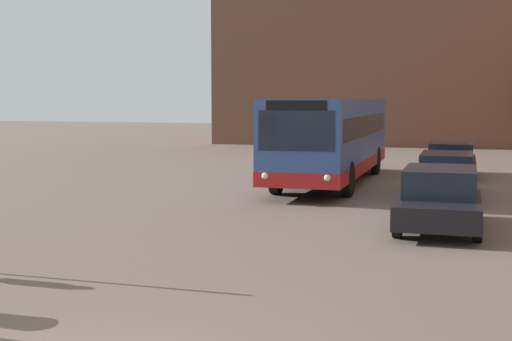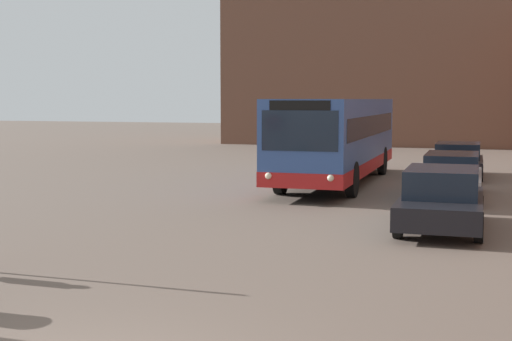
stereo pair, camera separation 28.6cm
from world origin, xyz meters
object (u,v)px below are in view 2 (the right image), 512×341
object	(u,v)px
parked_car_middle	(452,175)
parked_car_back	(458,160)
city_bus	(338,137)
parked_car_front	(442,199)

from	to	relation	value
parked_car_middle	parked_car_back	distance (m)	6.05
city_bus	parked_car_back	bearing A→B (deg)	39.90
parked_car_front	parked_car_back	world-z (taller)	parked_car_front
city_bus	parked_car_back	size ratio (longest dim) A/B	2.67
city_bus	parked_car_back	xyz separation A→B (m)	(4.13, 3.46, -1.01)
parked_car_middle	city_bus	bearing A→B (deg)	147.92
parked_car_back	city_bus	bearing A→B (deg)	-140.10
city_bus	parked_car_back	distance (m)	5.48
parked_car_front	city_bus	bearing A→B (deg)	116.17
parked_car_front	parked_car_middle	bearing A→B (deg)	90.00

